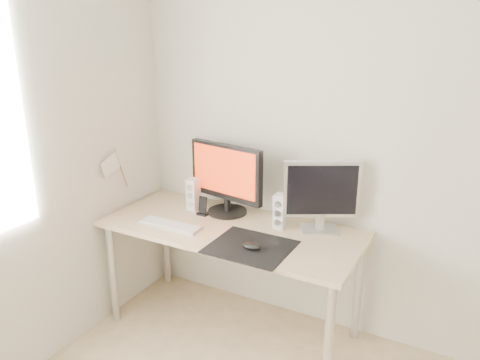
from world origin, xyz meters
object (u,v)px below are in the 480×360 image
(speaker_left, at_px, (193,194))
(mouse, at_px, (251,246))
(main_monitor, at_px, (226,176))
(keyboard, at_px, (170,225))
(phone_dock, at_px, (203,209))
(second_monitor, at_px, (321,193))
(desk, at_px, (231,238))
(speaker_right, at_px, (280,211))

(speaker_left, bearing_deg, mouse, -29.88)
(mouse, bearing_deg, main_monitor, 134.24)
(main_monitor, bearing_deg, mouse, -45.76)
(keyboard, xyz_separation_m, phone_dock, (0.08, 0.25, 0.03))
(keyboard, bearing_deg, second_monitor, 24.13)
(mouse, height_order, speaker_left, speaker_left)
(mouse, height_order, desk, mouse)
(second_monitor, height_order, speaker_right, second_monitor)
(desk, bearing_deg, keyboard, -152.96)
(desk, height_order, main_monitor, main_monitor)
(speaker_left, height_order, phone_dock, speaker_left)
(keyboard, bearing_deg, speaker_left, 94.87)
(main_monitor, relative_size, phone_dock, 4.40)
(second_monitor, distance_m, keyboard, 0.95)
(speaker_left, relative_size, phone_dock, 1.71)
(second_monitor, xyz_separation_m, phone_dock, (-0.75, -0.12, -0.20))
(mouse, xyz_separation_m, speaker_right, (0.01, 0.36, 0.08))
(main_monitor, xyz_separation_m, keyboard, (-0.20, -0.35, -0.25))
(second_monitor, distance_m, speaker_right, 0.27)
(mouse, relative_size, phone_dock, 0.90)
(speaker_left, xyz_separation_m, phone_dock, (0.11, -0.05, -0.07))
(second_monitor, bearing_deg, phone_dock, -170.72)
(desk, height_order, phone_dock, phone_dock)
(speaker_left, distance_m, phone_dock, 0.14)
(main_monitor, distance_m, phone_dock, 0.27)
(desk, bearing_deg, phone_dock, 163.09)
(desk, xyz_separation_m, keyboard, (-0.34, -0.17, 0.09))
(keyboard, height_order, phone_dock, phone_dock)
(main_monitor, height_order, speaker_right, main_monitor)
(desk, relative_size, keyboard, 3.80)
(desk, height_order, second_monitor, second_monitor)
(mouse, bearing_deg, desk, 138.53)
(mouse, distance_m, speaker_right, 0.37)
(second_monitor, distance_m, speaker_left, 0.87)
(main_monitor, relative_size, keyboard, 1.30)
(speaker_left, distance_m, keyboard, 0.32)
(mouse, xyz_separation_m, speaker_left, (-0.62, 0.35, 0.08))
(speaker_right, bearing_deg, speaker_left, -179.98)
(mouse, relative_size, speaker_left, 0.52)
(speaker_right, distance_m, phone_dock, 0.53)
(second_monitor, xyz_separation_m, keyboard, (-0.84, -0.37, -0.23))
(mouse, xyz_separation_m, main_monitor, (-0.39, 0.40, 0.23))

